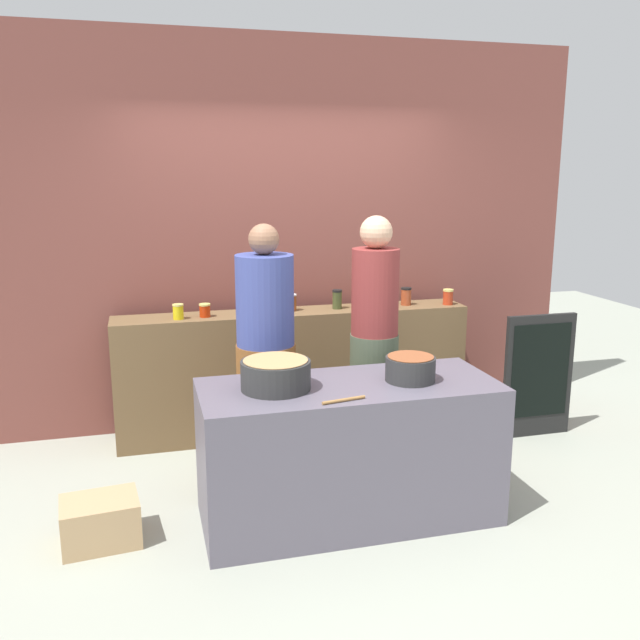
{
  "coord_description": "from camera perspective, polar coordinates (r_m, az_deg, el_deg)",
  "views": [
    {
      "loc": [
        -1.1,
        -3.78,
        2.0
      ],
      "look_at": [
        0.0,
        0.35,
        1.05
      ],
      "focal_mm": 37.86,
      "sensor_mm": 36.0,
      "label": 1
    }
  ],
  "objects": [
    {
      "name": "ground",
      "position": [
        4.42,
        1.21,
        -14.39
      ],
      "size": [
        12.0,
        12.0,
        0.0
      ],
      "primitive_type": "plane",
      "color": "#9A9F8F"
    },
    {
      "name": "storefront_wall",
      "position": [
        5.37,
        -3.05,
        7.17
      ],
      "size": [
        4.8,
        0.12,
        3.0
      ],
      "primitive_type": "cube",
      "color": "brown",
      "rests_on": "ground"
    },
    {
      "name": "display_shelf",
      "position": [
        5.23,
        -2.12,
        -4.38
      ],
      "size": [
        2.7,
        0.36,
        0.96
      ],
      "primitive_type": "cube",
      "color": "brown",
      "rests_on": "ground"
    },
    {
      "name": "prep_table",
      "position": [
        3.98,
        2.46,
        -11.03
      ],
      "size": [
        1.7,
        0.7,
        0.82
      ],
      "primitive_type": "cube",
      "color": "#5A5563",
      "rests_on": "ground"
    },
    {
      "name": "preserve_jar_0",
      "position": [
        4.93,
        -11.9,
        0.7
      ],
      "size": [
        0.08,
        0.08,
        0.11
      ],
      "color": "gold",
      "rests_on": "display_shelf"
    },
    {
      "name": "preserve_jar_1",
      "position": [
        4.97,
        -9.71,
        0.82
      ],
      "size": [
        0.08,
        0.08,
        0.1
      ],
      "color": "#B1290A",
      "rests_on": "display_shelf"
    },
    {
      "name": "preserve_jar_2",
      "position": [
        4.98,
        -5.64,
        1.09
      ],
      "size": [
        0.07,
        0.07,
        0.12
      ],
      "color": "#9A4F18",
      "rests_on": "display_shelf"
    },
    {
      "name": "preserve_jar_3",
      "position": [
        5.06,
        -4.28,
        1.38
      ],
      "size": [
        0.08,
        0.08,
        0.13
      ],
      "color": "olive",
      "rests_on": "display_shelf"
    },
    {
      "name": "preserve_jar_4",
      "position": [
        5.11,
        -2.45,
        1.49
      ],
      "size": [
        0.08,
        0.08,
        0.13
      ],
      "color": "brown",
      "rests_on": "display_shelf"
    },
    {
      "name": "preserve_jar_5",
      "position": [
        5.18,
        1.46,
        1.77
      ],
      "size": [
        0.08,
        0.08,
        0.15
      ],
      "color": "#3B4423",
      "rests_on": "display_shelf"
    },
    {
      "name": "preserve_jar_6",
      "position": [
        5.28,
        3.48,
        1.9
      ],
      "size": [
        0.09,
        0.09,
        0.14
      ],
      "color": "gold",
      "rests_on": "display_shelf"
    },
    {
      "name": "preserve_jar_7",
      "position": [
        5.27,
        5.8,
        1.6
      ],
      "size": [
        0.08,
        0.08,
        0.1
      ],
      "color": "orange",
      "rests_on": "display_shelf"
    },
    {
      "name": "preserve_jar_8",
      "position": [
        5.37,
        7.29,
        2.01
      ],
      "size": [
        0.08,
        0.08,
        0.14
      ],
      "color": "#9B4123",
      "rests_on": "display_shelf"
    },
    {
      "name": "preserve_jar_9",
      "position": [
        5.44,
        10.77,
        1.94
      ],
      "size": [
        0.08,
        0.08,
        0.12
      ],
      "color": "#B33419",
      "rests_on": "display_shelf"
    },
    {
      "name": "cooking_pot_left",
      "position": [
        3.74,
        -3.77,
        -4.63
      ],
      "size": [
        0.39,
        0.39,
        0.17
      ],
      "color": "#2D2D2D",
      "rests_on": "prep_table"
    },
    {
      "name": "cooking_pot_center",
      "position": [
        3.91,
        7.64,
        -4.09
      ],
      "size": [
        0.29,
        0.29,
        0.15
      ],
      "color": "#2D2D2D",
      "rests_on": "prep_table"
    },
    {
      "name": "wooden_spoon",
      "position": [
        3.55,
        2.02,
        -6.77
      ],
      "size": [
        0.25,
        0.06,
        0.02
      ],
      "primitive_type": "cylinder",
      "rotation": [
        1.57,
        0.0,
        4.89
      ],
      "color": "#9E703D",
      "rests_on": "prep_table"
    },
    {
      "name": "cook_with_tongs",
      "position": [
        4.31,
        -4.58,
        -4.22
      ],
      "size": [
        0.38,
        0.38,
        1.69
      ],
      "color": "brown",
      "rests_on": "ground"
    },
    {
      "name": "cook_in_cap",
      "position": [
        4.54,
        4.59,
        -2.96
      ],
      "size": [
        0.33,
        0.33,
        1.72
      ],
      "color": "#4B5741",
      "rests_on": "ground"
    },
    {
      "name": "bread_crate",
      "position": [
        4.03,
        -18.07,
        -15.88
      ],
      "size": [
        0.44,
        0.35,
        0.25
      ],
      "primitive_type": "cube",
      "rotation": [
        0.0,
        0.0,
        0.1
      ],
      "color": "tan",
      "rests_on": "ground"
    },
    {
      "name": "chalkboard_sign",
      "position": [
        5.4,
        17.98,
        -4.46
      ],
      "size": [
        0.57,
        0.05,
        0.95
      ],
      "color": "black",
      "rests_on": "ground"
    }
  ]
}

